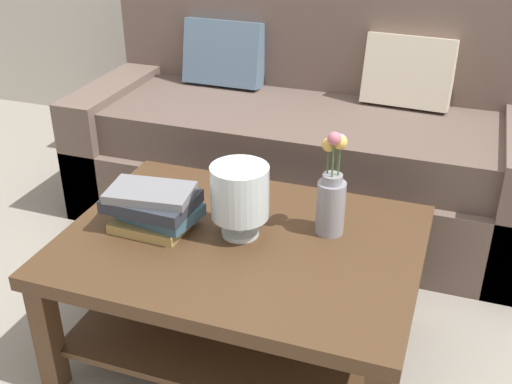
{
  "coord_description": "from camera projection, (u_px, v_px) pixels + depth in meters",
  "views": [
    {
      "loc": [
        0.62,
        -1.96,
        1.6
      ],
      "look_at": [
        -0.01,
        -0.16,
        0.57
      ],
      "focal_mm": 44.08,
      "sensor_mm": 36.0,
      "label": 1
    }
  ],
  "objects": [
    {
      "name": "glass_hurricane_vase",
      "position": [
        240.0,
        194.0,
        2.04
      ],
      "size": [
        0.19,
        0.19,
        0.25
      ],
      "color": "silver",
      "rests_on": "coffee_table"
    },
    {
      "name": "ground_plane",
      "position": [
        273.0,
        298.0,
        2.57
      ],
      "size": [
        10.0,
        10.0,
        0.0
      ],
      "primitive_type": "plane",
      "color": "gray"
    },
    {
      "name": "coffee_table",
      "position": [
        241.0,
        270.0,
        2.15
      ],
      "size": [
        1.18,
        0.87,
        0.47
      ],
      "color": "#4C331E",
      "rests_on": "ground"
    },
    {
      "name": "book_stack_main",
      "position": [
        154.0,
        207.0,
        2.12
      ],
      "size": [
        0.31,
        0.23,
        0.15
      ],
      "color": "tan",
      "rests_on": "coffee_table"
    },
    {
      "name": "couch",
      "position": [
        307.0,
        141.0,
        3.07
      ],
      "size": [
        2.16,
        0.9,
        1.06
      ],
      "color": "brown",
      "rests_on": "ground"
    },
    {
      "name": "flower_pitcher",
      "position": [
        332.0,
        194.0,
        2.06
      ],
      "size": [
        0.1,
        0.11,
        0.37
      ],
      "color": "gray",
      "rests_on": "coffee_table"
    }
  ]
}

